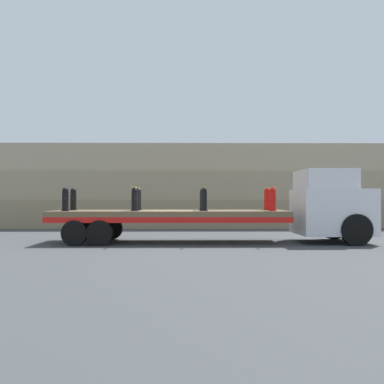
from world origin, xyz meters
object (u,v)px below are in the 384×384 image
Objects in this scene: fire_hydrant_black_near_1 at (135,199)px; fire_hydrant_black_far_1 at (138,199)px; flatbed_trailer at (157,216)px; fire_hydrant_black_near_2 at (204,199)px; fire_hydrant_red_far_3 at (267,199)px; truck_cab at (333,205)px; fire_hydrant_red_near_3 at (273,199)px; fire_hydrant_black_far_2 at (203,199)px; fire_hydrant_black_near_0 at (65,199)px; fire_hydrant_black_far_0 at (73,199)px.

fire_hydrant_black_far_1 is (0.00, 1.09, 0.00)m from fire_hydrant_black_near_1.
flatbed_trailer is at bearing -35.40° from fire_hydrant_black_far_1.
flatbed_trailer is at bearing 162.84° from fire_hydrant_black_near_2.
fire_hydrant_black_near_2 is 1.00× the size of fire_hydrant_red_far_3.
truck_cab reaches higher than fire_hydrant_black_near_2.
fire_hydrant_black_near_1 and fire_hydrant_black_far_1 have the same top height.
fire_hydrant_black_far_1 is 5.18m from fire_hydrant_red_near_3.
fire_hydrant_black_far_2 is at bearing 90.00° from fire_hydrant_black_near_2.
fire_hydrant_red_near_3 is (5.06, 0.00, 0.00)m from fire_hydrant_black_near_1.
fire_hydrant_black_near_0 is 5.06m from fire_hydrant_black_near_2.
fire_hydrant_black_far_0 and fire_hydrant_red_near_3 have the same top height.
fire_hydrant_black_far_0 is (0.00, 1.09, 0.00)m from fire_hydrant_black_near_0.
fire_hydrant_red_near_3 is at bearing -12.15° from fire_hydrant_black_far_1.
fire_hydrant_red_far_3 is (2.53, 1.09, 0.00)m from fire_hydrant_black_near_2.
fire_hydrant_black_near_0 and fire_hydrant_red_far_3 have the same top height.
fire_hydrant_black_far_0 is (-10.02, 0.54, 0.23)m from truck_cab.
fire_hydrant_black_far_0 is at bearing 156.71° from fire_hydrant_black_near_1.
truck_cab is 10.04m from fire_hydrant_black_far_0.
fire_hydrant_black_near_2 is at bearing -90.00° from fire_hydrant_black_far_2.
fire_hydrant_black_far_0 is 5.18m from fire_hydrant_black_near_2.
flatbed_trailer is 10.15× the size of fire_hydrant_red_far_3.
fire_hydrant_black_near_2 is at bearing 0.00° from fire_hydrant_black_near_0.
truck_cab is 3.17× the size of fire_hydrant_black_near_0.
fire_hydrant_black_near_1 is at bearing -144.60° from flatbed_trailer.
fire_hydrant_red_near_3 is at bearing -8.17° from fire_hydrant_black_far_0.
truck_cab reaches higher than fire_hydrant_black_far_1.
fire_hydrant_black_far_2 is at bearing 173.73° from truck_cab.
fire_hydrant_red_far_3 is at bearing 23.29° from fire_hydrant_black_near_2.
fire_hydrant_red_far_3 is (-2.43, 0.54, 0.23)m from truck_cab.
fire_hydrant_black_near_0 is 1.00× the size of fire_hydrant_black_near_2.
fire_hydrant_black_far_1 is at bearing 144.60° from flatbed_trailer.
fire_hydrant_black_near_2 reaches higher than flatbed_trailer.
fire_hydrant_red_near_3 is at bearing -167.34° from truck_cab.
fire_hydrant_black_near_2 is 1.00× the size of fire_hydrant_red_near_3.
fire_hydrant_black_near_2 is at bearing 180.00° from fire_hydrant_red_near_3.
flatbed_trailer is 4.38m from fire_hydrant_red_far_3.
fire_hydrant_black_near_1 is 1.00× the size of fire_hydrant_black_far_1.
fire_hydrant_black_far_2 is 2.53m from fire_hydrant_red_far_3.
fire_hydrant_black_near_2 is 2.53m from fire_hydrant_red_near_3.
fire_hydrant_black_far_1 is 5.06m from fire_hydrant_red_far_3.
truck_cab is 4.99m from fire_hydrant_black_far_2.
fire_hydrant_black_near_1 is 1.00× the size of fire_hydrant_black_far_2.
fire_hydrant_black_far_2 is at bearing 23.29° from fire_hydrant_black_near_1.
fire_hydrant_black_far_2 is at bearing 156.71° from fire_hydrant_red_near_3.
flatbed_trailer is 3.40m from fire_hydrant_black_far_0.
truck_cab is at bearing 4.16° from fire_hydrant_black_near_1.
fire_hydrant_black_near_0 is 1.00× the size of fire_hydrant_black_far_1.
fire_hydrant_red_far_3 is at bearing 0.00° from fire_hydrant_black_far_2.
fire_hydrant_black_far_1 is (2.53, 1.09, 0.00)m from fire_hydrant_black_near_0.
fire_hydrant_black_far_0 is 1.00× the size of fire_hydrant_black_far_2.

